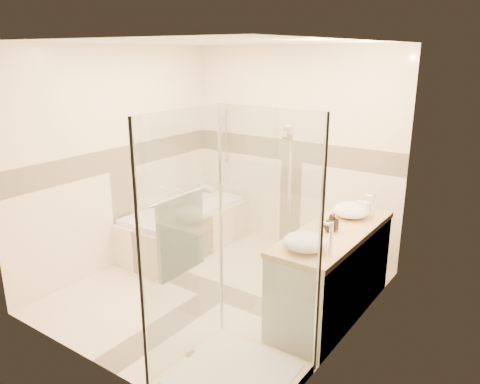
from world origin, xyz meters
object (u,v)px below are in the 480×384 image
Objects in this scene: shower_enclosure at (227,315)px; vessel_sink_near at (351,210)px; bathtub at (185,226)px; vanity at (332,272)px; vessel_sink_far at (305,242)px; amenity_bottle_a at (334,222)px; amenity_bottle_b at (331,223)px.

vessel_sink_near is at bearing 80.84° from shower_enclosure.
vanity is (2.15, -0.35, 0.12)m from bathtub.
vessel_sink_far is (-0.02, -0.56, 0.50)m from vanity.
shower_enclosure is 5.57× the size of vessel_sink_near.
shower_enclosure reaches higher than amenity_bottle_a.
vessel_sink_near is (2.13, 0.07, 0.62)m from bathtub.
amenity_bottle_b is (0.00, -0.06, 0.01)m from amenity_bottle_a.
bathtub is 4.64× the size of vessel_sink_near.
vessel_sink_near is (-0.02, 0.42, 0.50)m from vanity.
shower_enclosure is 1.76m from vessel_sink_near.
vessel_sink_near is at bearing 90.00° from amenity_bottle_b.
vessel_sink_far is 2.42× the size of amenity_bottle_a.
amenity_bottle_a is at bearing 90.00° from vessel_sink_far.
amenity_bottle_b is at bearing -109.68° from vanity.
vessel_sink_far is (0.27, 0.71, 0.42)m from shower_enclosure.
vessel_sink_far is at bearing -90.00° from amenity_bottle_a.
vanity is 0.50m from amenity_bottle_a.
vessel_sink_far is at bearing 69.09° from shower_enclosure.
vessel_sink_near is at bearing 92.72° from vanity.
vanity is at bearing 70.32° from amenity_bottle_b.
vessel_sink_near is 2.26× the size of amenity_bottle_b.
shower_enclosure is 1.37m from amenity_bottle_a.
vessel_sink_far is at bearing -92.06° from vanity.
shower_enclosure is at bearing -99.16° from vessel_sink_near.
shower_enclosure is at bearing -110.91° from vessel_sink_far.
bathtub is at bearing 170.86° from amenity_bottle_a.
vessel_sink_near is 0.98m from vessel_sink_far.
amenity_bottle_a reaches higher than vanity.
amenity_bottle_b is (0.00, -0.48, 0.01)m from vessel_sink_near.
amenity_bottle_b is (0.00, 0.50, 0.01)m from vessel_sink_far.
vessel_sink_near is (0.27, 1.69, 0.42)m from shower_enclosure.
shower_enclosure reaches higher than vessel_sink_far.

